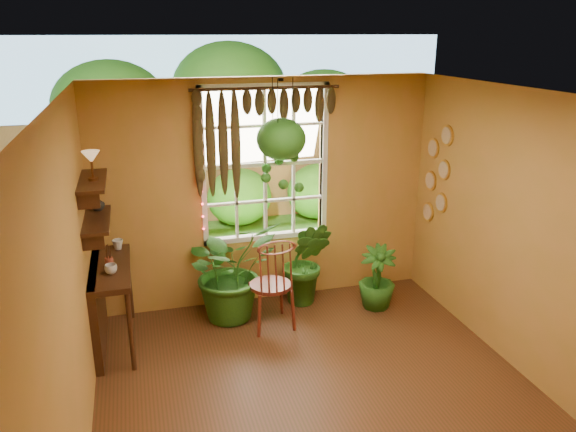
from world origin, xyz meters
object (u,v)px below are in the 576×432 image
Objects in this scene: counter_ledge at (102,298)px; windsor_chair at (272,297)px; potted_plant_mid at (306,262)px; potted_plant_left at (231,270)px; hanging_basket at (281,145)px.

counter_ledge is 1.80m from windsor_chair.
potted_plant_left is at bearing -174.11° from potted_plant_mid.
potted_plant_left is at bearing 133.14° from windsor_chair.
counter_ledge is 0.93× the size of hanging_basket.
counter_ledge is at bearing -171.00° from potted_plant_mid.
potted_plant_mid is (0.54, 0.45, 0.17)m from windsor_chair.
windsor_chair is (1.79, -0.08, -0.19)m from counter_ledge.
hanging_basket is at bearing 59.03° from windsor_chair.
hanging_basket reaches higher than windsor_chair.
windsor_chair is 1.17× the size of potted_plant_mid.
windsor_chair is 1.06× the size of potted_plant_left.
potted_plant_mid is (0.93, 0.10, -0.06)m from potted_plant_left.
counter_ledge is 1.42m from potted_plant_left.
windsor_chair is at bearing -42.29° from potted_plant_left.
potted_plant_left is 0.92× the size of hanging_basket.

